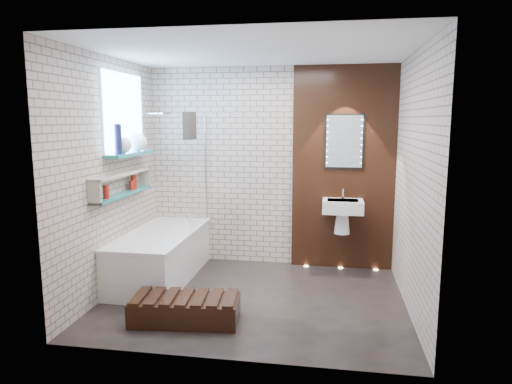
% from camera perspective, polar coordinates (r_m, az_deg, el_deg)
% --- Properties ---
extents(ground, '(3.20, 3.20, 0.00)m').
position_cam_1_polar(ground, '(5.11, -0.28, -13.11)').
color(ground, black).
rests_on(ground, ground).
extents(room_shell, '(3.24, 3.20, 2.60)m').
position_cam_1_polar(room_shell, '(4.77, -0.29, 1.50)').
color(room_shell, '#C0A898').
rests_on(room_shell, ground).
extents(walnut_panel, '(1.30, 0.06, 2.60)m').
position_cam_1_polar(walnut_panel, '(5.97, 10.82, 2.85)').
color(walnut_panel, black).
rests_on(walnut_panel, ground).
extents(clerestory_window, '(0.18, 1.00, 0.94)m').
position_cam_1_polar(clerestory_window, '(5.55, -16.04, 8.43)').
color(clerestory_window, '#7FADE0').
rests_on(clerestory_window, room_shell).
extents(display_niche, '(0.14, 1.30, 0.26)m').
position_cam_1_polar(display_niche, '(5.40, -16.25, 0.94)').
color(display_niche, teal).
rests_on(display_niche, room_shell).
extents(bathtub, '(0.79, 1.74, 0.70)m').
position_cam_1_polar(bathtub, '(5.74, -11.77, -7.72)').
color(bathtub, white).
rests_on(bathtub, ground).
extents(bath_screen, '(0.01, 0.78, 1.40)m').
position_cam_1_polar(bath_screen, '(5.84, -7.27, 2.60)').
color(bath_screen, white).
rests_on(bath_screen, bathtub).
extents(towel, '(0.09, 0.25, 0.32)m').
position_cam_1_polar(towel, '(5.52, -8.26, 8.15)').
color(towel, black).
rests_on(towel, bath_screen).
extents(shower_head, '(0.18, 0.18, 0.02)m').
position_cam_1_polar(shower_head, '(5.99, -11.24, 9.56)').
color(shower_head, silver).
rests_on(shower_head, room_shell).
extents(washbasin, '(0.50, 0.36, 0.58)m').
position_cam_1_polar(washbasin, '(5.85, 10.72, -2.33)').
color(washbasin, white).
rests_on(washbasin, walnut_panel).
extents(led_mirror, '(0.50, 0.02, 0.70)m').
position_cam_1_polar(led_mirror, '(5.91, 10.93, 6.19)').
color(led_mirror, black).
rests_on(led_mirror, walnut_panel).
extents(walnut_step, '(1.06, 0.55, 0.23)m').
position_cam_1_polar(walnut_step, '(4.60, -8.78, -14.30)').
color(walnut_step, black).
rests_on(walnut_step, ground).
extents(niche_bottles, '(0.07, 0.76, 0.17)m').
position_cam_1_polar(niche_bottles, '(5.40, -16.24, 0.64)').
color(niche_bottles, maroon).
rests_on(niche_bottles, display_niche).
extents(sill_vases, '(0.21, 0.67, 0.33)m').
position_cam_1_polar(sill_vases, '(5.52, -15.29, 5.93)').
color(sill_vases, white).
rests_on(sill_vases, clerestory_window).
extents(floor_uplights, '(0.96, 0.06, 0.01)m').
position_cam_1_polar(floor_uplights, '(6.17, 10.48, -9.25)').
color(floor_uplights, '#FFD899').
rests_on(floor_uplights, ground).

